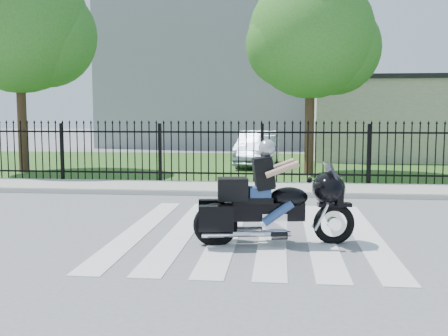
# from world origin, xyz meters

# --- Properties ---
(ground) EXTENTS (120.00, 120.00, 0.00)m
(ground) POSITION_xyz_m (0.00, 0.00, 0.00)
(ground) COLOR slate
(ground) RESTS_ON ground
(crosswalk) EXTENTS (5.00, 5.50, 0.01)m
(crosswalk) POSITION_xyz_m (0.00, 0.00, 0.01)
(crosswalk) COLOR silver
(crosswalk) RESTS_ON ground
(sidewalk) EXTENTS (40.00, 2.00, 0.12)m
(sidewalk) POSITION_xyz_m (0.00, 5.00, 0.06)
(sidewalk) COLOR #ADAAA3
(sidewalk) RESTS_ON ground
(curb) EXTENTS (40.00, 0.12, 0.12)m
(curb) POSITION_xyz_m (0.00, 4.00, 0.06)
(curb) COLOR #ADAAA3
(curb) RESTS_ON ground
(grass_strip) EXTENTS (40.00, 12.00, 0.02)m
(grass_strip) POSITION_xyz_m (0.00, 12.00, 0.01)
(grass_strip) COLOR #295B1F
(grass_strip) RESTS_ON ground
(iron_fence) EXTENTS (26.00, 0.04, 1.80)m
(iron_fence) POSITION_xyz_m (0.00, 6.00, 0.90)
(iron_fence) COLOR black
(iron_fence) RESTS_ON ground
(tree_left) EXTENTS (4.80, 4.80, 7.58)m
(tree_left) POSITION_xyz_m (-8.50, 8.50, 5.17)
(tree_left) COLOR #382316
(tree_left) RESTS_ON ground
(tree_mid) EXTENTS (4.20, 4.20, 6.78)m
(tree_mid) POSITION_xyz_m (1.50, 9.00, 4.67)
(tree_mid) COLOR #382316
(tree_mid) RESTS_ON ground
(building_low) EXTENTS (10.00, 6.00, 3.50)m
(building_low) POSITION_xyz_m (7.00, 16.00, 1.75)
(building_low) COLOR beige
(building_low) RESTS_ON ground
(building_low_roof) EXTENTS (10.20, 6.20, 0.20)m
(building_low_roof) POSITION_xyz_m (7.00, 16.00, 3.60)
(building_low_roof) COLOR black
(building_low_roof) RESTS_ON building_low
(building_tall) EXTENTS (15.00, 10.00, 12.00)m
(building_tall) POSITION_xyz_m (-3.00, 26.00, 6.00)
(building_tall) COLOR gray
(building_tall) RESTS_ON ground
(motorcycle_rider) EXTENTS (2.60, 1.08, 1.72)m
(motorcycle_rider) POSITION_xyz_m (0.36, -0.80, 0.71)
(motorcycle_rider) COLOR black
(motorcycle_rider) RESTS_ON ground
(parked_car) EXTENTS (1.68, 4.27, 1.38)m
(parked_car) POSITION_xyz_m (-0.35, 11.59, 0.71)
(parked_car) COLOR #94A4BA
(parked_car) RESTS_ON grass_strip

